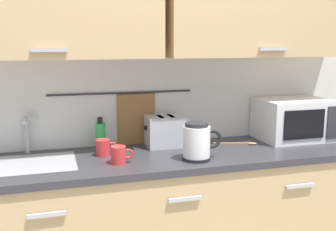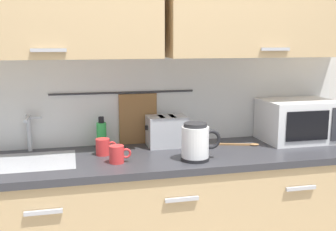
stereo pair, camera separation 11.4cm
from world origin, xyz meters
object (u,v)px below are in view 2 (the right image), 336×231
Objects in this scene: dish_soap_bottle at (102,135)px; toaster at (167,131)px; mug_near_sink at (117,154)px; mug_by_kettle at (103,147)px; wooden_spoon at (242,144)px; microwave at (298,120)px; electric_kettle at (196,142)px.

toaster is (0.40, -0.04, 0.01)m from dish_soap_bottle.
mug_near_sink is (0.06, -0.32, -0.04)m from dish_soap_bottle.
wooden_spoon is at bearing 0.98° from mug_by_kettle.
microwave reaches higher than mug_near_sink.
mug_by_kettle is at bearing -90.93° from dish_soap_bottle.
microwave is 1.80× the size of toaster.
microwave reaches higher than electric_kettle.
toaster is (0.34, 0.29, 0.05)m from mug_near_sink.
microwave is at bearing -4.18° from toaster.
mug_by_kettle is at bearing 108.75° from mug_near_sink.
mug_near_sink is 0.44× the size of wooden_spoon.
electric_kettle is 1.89× the size of mug_near_sink.
mug_near_sink is at bearing 173.42° from electric_kettle.
microwave is 1.23m from mug_near_sink.
dish_soap_bottle reaches higher than toaster.
dish_soap_bottle is 0.72× the size of wooden_spoon.
mug_near_sink is at bearing -80.06° from dish_soap_bottle.
wooden_spoon is at bearing -11.58° from toaster.
mug_by_kettle is 0.87m from wooden_spoon.
dish_soap_bottle is 0.40m from toaster.
toaster reaches higher than mug_near_sink.
wooden_spoon is (-0.40, -0.03, -0.13)m from microwave.
electric_kettle reaches higher than dish_soap_bottle.
microwave reaches higher than dish_soap_bottle.
electric_kettle is at bearing -148.07° from wooden_spoon.
microwave is 1.27m from mug_by_kettle.
electric_kettle is 0.61m from dish_soap_bottle.
dish_soap_bottle is 0.15m from mug_by_kettle.
dish_soap_bottle is at bearing 175.39° from microwave.
toaster is at bearing 104.30° from electric_kettle.
dish_soap_bottle is 0.88m from wooden_spoon.
mug_near_sink is 0.45m from toaster.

